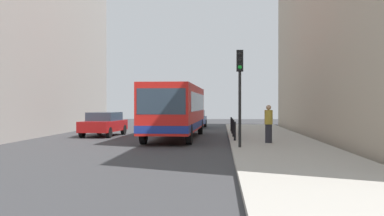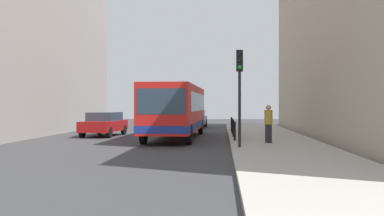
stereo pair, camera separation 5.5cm
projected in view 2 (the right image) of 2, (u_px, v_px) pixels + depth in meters
The scene contains 12 objects.
ground_plane at pixel (165, 144), 22.24m from camera, with size 80.00×80.00×0.00m, color #38383A.
sidewalk at pixel (276, 143), 21.88m from camera, with size 4.40×40.00×0.15m, color #ADA89E.
building_right at pixel (377, 31), 25.42m from camera, with size 7.00×32.00×12.18m, color #B2A38C.
bus at pixel (176, 109), 26.27m from camera, with size 2.80×11.08×3.00m.
car_beside_bus at pixel (104, 123), 28.18m from camera, with size 2.12×4.52×1.48m.
car_behind_bus at pixel (194, 119), 38.13m from camera, with size 2.07×4.50×1.48m.
traffic_light at pixel (240, 80), 19.14m from camera, with size 0.28×0.33×4.10m.
bollard_near at pixel (235, 131), 22.77m from camera, with size 0.11×0.11×0.95m, color black.
bollard_mid at pixel (233, 128), 25.47m from camera, with size 0.11×0.11×0.95m, color black.
bollard_far at pixel (232, 126), 28.17m from camera, with size 0.11×0.11×0.95m, color black.
bollard_farthest at pixel (231, 124), 30.87m from camera, with size 0.11×0.11×0.95m, color black.
pedestrian_near_signal at pixel (268, 124), 21.37m from camera, with size 0.38×0.38×1.79m.
Camera 2 is at (2.81, -22.09, 1.94)m, focal length 42.52 mm.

